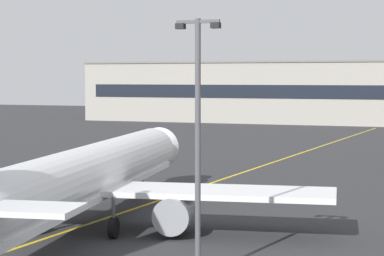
% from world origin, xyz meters
% --- Properties ---
extents(taxiway_centreline, '(13.07, 179.57, 0.01)m').
position_xyz_m(taxiway_centreline, '(0.00, 30.00, 0.00)').
color(taxiway_centreline, yellow).
rests_on(taxiway_centreline, ground).
extents(airliner_foreground, '(32.36, 41.40, 11.65)m').
position_xyz_m(airliner_foreground, '(-0.30, 13.87, 3.37)').
color(airliner_foreground, white).
rests_on(airliner_foreground, ground).
extents(apron_lamp_post, '(2.24, 0.90, 12.70)m').
position_xyz_m(apron_lamp_post, '(10.47, 5.68, 6.65)').
color(apron_lamp_post, '#515156').
rests_on(apron_lamp_post, ground).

